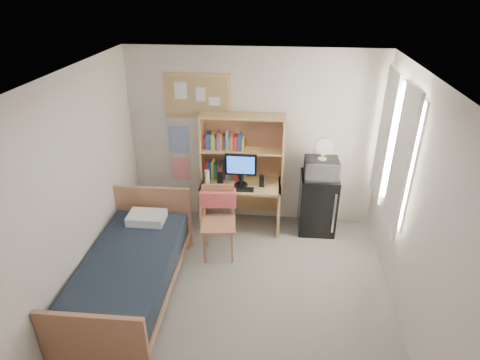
# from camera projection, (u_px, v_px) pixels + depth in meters

# --- Properties ---
(floor) EXTENTS (3.60, 4.20, 0.02)m
(floor) POSITION_uv_depth(u_px,v_px,m) (237.00, 313.00, 4.57)
(floor) COLOR gray
(floor) RESTS_ON ground
(ceiling) EXTENTS (3.60, 4.20, 0.02)m
(ceiling) POSITION_uv_depth(u_px,v_px,m) (236.00, 86.00, 3.38)
(ceiling) COLOR white
(ceiling) RESTS_ON wall_back
(wall_back) EXTENTS (3.60, 0.04, 2.60)m
(wall_back) POSITION_uv_depth(u_px,v_px,m) (253.00, 139.00, 5.83)
(wall_back) COLOR silver
(wall_back) RESTS_ON floor
(wall_left) EXTENTS (0.04, 4.20, 2.60)m
(wall_left) POSITION_uv_depth(u_px,v_px,m) (64.00, 206.00, 4.14)
(wall_left) COLOR silver
(wall_left) RESTS_ON floor
(wall_right) EXTENTS (0.04, 4.20, 2.60)m
(wall_right) POSITION_uv_depth(u_px,v_px,m) (424.00, 227.00, 3.80)
(wall_right) COLOR silver
(wall_right) RESTS_ON floor
(window_unit) EXTENTS (0.10, 1.40, 1.70)m
(window_unit) POSITION_uv_depth(u_px,v_px,m) (395.00, 149.00, 4.73)
(window_unit) COLOR white
(window_unit) RESTS_ON wall_right
(curtain_left) EXTENTS (0.04, 0.55, 1.70)m
(curtain_left) POSITION_uv_depth(u_px,v_px,m) (401.00, 163.00, 4.38)
(curtain_left) COLOR white
(curtain_left) RESTS_ON wall_right
(curtain_right) EXTENTS (0.04, 0.55, 1.70)m
(curtain_right) POSITION_uv_depth(u_px,v_px,m) (385.00, 137.00, 5.09)
(curtain_right) COLOR white
(curtain_right) RESTS_ON wall_right
(bulletin_board) EXTENTS (0.94, 0.03, 0.64)m
(bulletin_board) POSITION_uv_depth(u_px,v_px,m) (198.00, 96.00, 5.61)
(bulletin_board) COLOR tan
(bulletin_board) RESTS_ON wall_back
(poster_wave) EXTENTS (0.30, 0.01, 0.42)m
(poster_wave) POSITION_uv_depth(u_px,v_px,m) (179.00, 140.00, 5.95)
(poster_wave) COLOR #2A4DAB
(poster_wave) RESTS_ON wall_back
(poster_japan) EXTENTS (0.28, 0.01, 0.36)m
(poster_japan) POSITION_uv_depth(u_px,v_px,m) (181.00, 168.00, 6.16)
(poster_japan) COLOR red
(poster_japan) RESTS_ON wall_back
(desk) EXTENTS (1.17, 0.59, 0.73)m
(desk) POSITION_uv_depth(u_px,v_px,m) (241.00, 205.00, 6.00)
(desk) COLOR tan
(desk) RESTS_ON floor
(desk_chair) EXTENTS (0.56, 0.56, 0.99)m
(desk_chair) POSITION_uv_depth(u_px,v_px,m) (218.00, 224.00, 5.30)
(desk_chair) COLOR #AB7251
(desk_chair) RESTS_ON floor
(mini_fridge) EXTENTS (0.53, 0.53, 0.89)m
(mini_fridge) POSITION_uv_depth(u_px,v_px,m) (317.00, 203.00, 5.88)
(mini_fridge) COLOR black
(mini_fridge) RESTS_ON floor
(bed) EXTENTS (1.04, 2.04, 0.56)m
(bed) POSITION_uv_depth(u_px,v_px,m) (131.00, 276.00, 4.71)
(bed) COLOR black
(bed) RESTS_ON floor
(hutch) EXTENTS (1.20, 0.31, 0.98)m
(hutch) POSITION_uv_depth(u_px,v_px,m) (242.00, 148.00, 5.74)
(hutch) COLOR tan
(hutch) RESTS_ON desk
(monitor) EXTENTS (0.45, 0.04, 0.47)m
(monitor) POSITION_uv_depth(u_px,v_px,m) (241.00, 170.00, 5.67)
(monitor) COLOR black
(monitor) RESTS_ON desk
(keyboard) EXTENTS (0.40, 0.13, 0.02)m
(keyboard) POSITION_uv_depth(u_px,v_px,m) (240.00, 189.00, 5.65)
(keyboard) COLOR black
(keyboard) RESTS_ON desk
(speaker_left) EXTENTS (0.08, 0.08, 0.19)m
(speaker_left) POSITION_uv_depth(u_px,v_px,m) (220.00, 179.00, 5.76)
(speaker_left) COLOR black
(speaker_left) RESTS_ON desk
(speaker_right) EXTENTS (0.07, 0.07, 0.17)m
(speaker_right) POSITION_uv_depth(u_px,v_px,m) (262.00, 181.00, 5.71)
(speaker_right) COLOR black
(speaker_right) RESTS_ON desk
(water_bottle) EXTENTS (0.07, 0.07, 0.24)m
(water_bottle) POSITION_uv_depth(u_px,v_px,m) (207.00, 178.00, 5.73)
(water_bottle) COLOR white
(water_bottle) RESTS_ON desk
(hoodie) EXTENTS (0.50, 0.21, 0.23)m
(hoodie) POSITION_uv_depth(u_px,v_px,m) (218.00, 198.00, 5.36)
(hoodie) COLOR #E25656
(hoodie) RESTS_ON desk_chair
(microwave) EXTENTS (0.47, 0.36, 0.27)m
(microwave) POSITION_uv_depth(u_px,v_px,m) (321.00, 168.00, 5.60)
(microwave) COLOR silver
(microwave) RESTS_ON mini_fridge
(desk_fan) EXTENTS (0.24, 0.24, 0.30)m
(desk_fan) POSITION_uv_depth(u_px,v_px,m) (323.00, 149.00, 5.47)
(desk_fan) COLOR white
(desk_fan) RESTS_ON microwave
(pillow) EXTENTS (0.47, 0.34, 0.11)m
(pillow) POSITION_uv_depth(u_px,v_px,m) (147.00, 218.00, 5.22)
(pillow) COLOR white
(pillow) RESTS_ON bed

